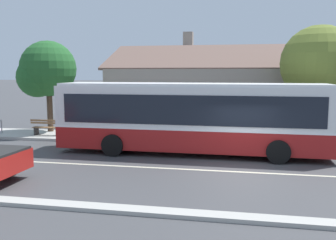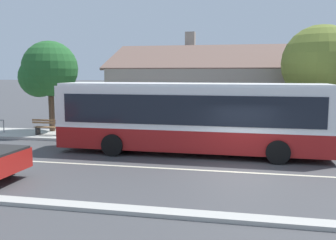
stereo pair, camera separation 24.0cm
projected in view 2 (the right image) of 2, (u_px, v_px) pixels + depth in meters
The scene contains 9 objects.
ground_plane at pixel (242, 172), 14.16m from camera, with size 300.00×300.00×0.00m, color #424244.
sidewalk_far at pixel (243, 142), 19.98m from camera, with size 60.00×3.00×0.15m, color #ADAAA3.
curb_near at pixel (240, 219), 9.54m from camera, with size 60.00×0.50×0.12m, color #ADAAA3.
lane_divider_stripe at pixel (242, 172), 14.16m from camera, with size 60.00×0.16×0.01m, color beige.
community_building at pixel (268, 96), 26.25m from camera, with size 21.24×9.48×6.72m.
transit_bus at pixel (191, 116), 17.23m from camera, with size 12.45×2.87×3.27m.
bench_by_building at pixel (48, 128), 21.63m from camera, with size 1.70×0.51×0.94m.
street_tree_primary at pixel (321, 64), 19.56m from camera, with size 4.04×4.04×6.24m.
street_tree_secondary at pixel (47, 71), 22.63m from camera, with size 3.40×3.36×5.66m.
Camera 2 is at (0.04, -14.08, 3.78)m, focal length 40.00 mm.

